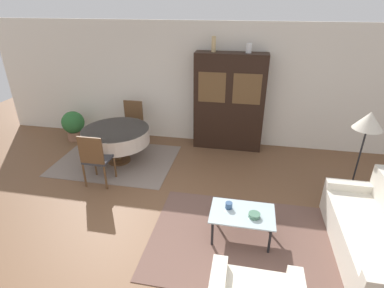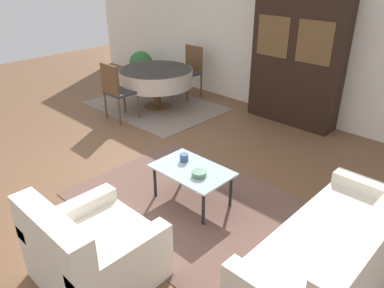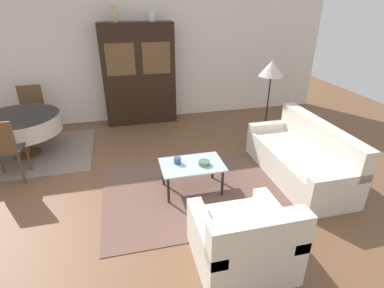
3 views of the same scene
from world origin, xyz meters
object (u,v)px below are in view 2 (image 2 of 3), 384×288
Objects in this scene: dining_table at (156,77)px; dining_chair_far at (190,68)px; display_cabinet at (297,61)px; potted_plant at (141,65)px; couch at (338,254)px; coffee_table at (192,173)px; bowl at (199,174)px; cup at (184,158)px; armchair at (91,251)px; dining_chair_near at (116,89)px.

dining_chair_far is (-0.00, 0.90, -0.01)m from dining_table.
dining_table is at bearing -151.92° from display_cabinet.
couch is at bearing -24.40° from potted_plant.
couch is 5.13m from dining_chair_far.
coffee_table is 5.60× the size of bowl.
potted_plant is (-4.27, 2.68, -0.08)m from bowl.
coffee_table is at bearing 160.10° from bowl.
dining_chair_far is (-2.17, -0.26, -0.48)m from display_cabinet.
cup is at bearing -84.94° from display_cabinet.
display_cabinet reaches higher than couch.
armchair reaches higher than cup.
coffee_table is 3.75m from dining_chair_far.
dining_table is 1.35× the size of dining_chair_far.
dining_chair_far reaches higher than potted_plant.
armchair is at bearing -75.78° from cup.
display_cabinet is 21.40× the size of cup.
coffee_table is at bearing 134.37° from dining_chair_far.
cup is 4.68m from potted_plant.
dining_table is 3.34m from bowl.
display_cabinet is at bearing 98.27° from armchair.
dining_table is (-2.17, -1.16, -0.47)m from display_cabinet.
cup is at bearing 132.91° from dining_chair_far.
cup is (0.25, -2.87, -0.58)m from display_cabinet.
potted_plant is (-1.49, 0.85, -0.20)m from dining_table.
display_cabinet is at bearing 36.32° from couch.
cup is at bearing -33.14° from potted_plant.
dining_table is 0.90m from dining_chair_far.
armchair is 0.45× the size of display_cabinet.
couch is at bearing 42.63° from armchair.
couch reaches higher than bowl.
bowl is at bearing -78.53° from display_cabinet.
bowl is at bearing 91.19° from armchair.
couch is at bearing 148.15° from dining_chair_far.
couch is 1.96× the size of dining_chair_near.
dining_chair_far is 10.12× the size of cup.
armchair is at bearing 124.28° from dining_chair_far.
couch is 2.22× the size of coffee_table.
display_cabinet reaches higher than dining_chair_far.
coffee_table is 0.23m from cup.
display_cabinet is at bearing 101.47° from bowl.
dining_chair_near is at bearing 78.25° from couch.
dining_chair_near is 1.00× the size of dining_chair_far.
display_cabinet reaches higher than dining_table.
bowl is at bearing -33.47° from dining_table.
bowl is at bearing 135.45° from dining_chair_far.
dining_chair_near reaches higher than armchair.
dining_table is at bearing 146.53° from bowl.
armchair reaches higher than dining_table.
bowl is 5.05m from potted_plant.
dining_chair_near is at bearing 140.41° from armchair.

